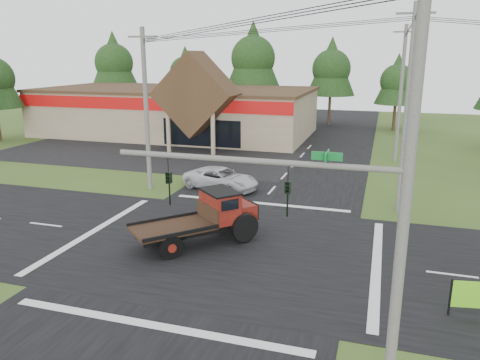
% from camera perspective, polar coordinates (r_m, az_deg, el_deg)
% --- Properties ---
extents(ground, '(120.00, 120.00, 0.00)m').
position_cam_1_polar(ground, '(22.33, -2.11, -8.15)').
color(ground, '#324B1A').
rests_on(ground, ground).
extents(road_ns, '(12.00, 120.00, 0.02)m').
position_cam_1_polar(road_ns, '(22.33, -2.11, -8.13)').
color(road_ns, black).
rests_on(road_ns, ground).
extents(road_ew, '(120.00, 12.00, 0.02)m').
position_cam_1_polar(road_ew, '(22.33, -2.11, -8.12)').
color(road_ew, black).
rests_on(road_ew, ground).
extents(parking_apron, '(28.00, 14.00, 0.02)m').
position_cam_1_polar(parking_apron, '(44.53, -11.15, 3.33)').
color(parking_apron, black).
rests_on(parking_apron, ground).
extents(cvs_building, '(30.40, 18.20, 9.19)m').
position_cam_1_polar(cvs_building, '(54.21, -7.63, 8.47)').
color(cvs_building, gray).
rests_on(cvs_building, ground).
extents(traffic_signal_mast, '(8.12, 0.24, 7.00)m').
position_cam_1_polar(traffic_signal_mast, '(12.68, 11.59, -5.32)').
color(traffic_signal_mast, '#595651').
rests_on(traffic_signal_mast, ground).
extents(utility_pole_nr, '(2.00, 0.30, 11.00)m').
position_cam_1_polar(utility_pole_nr, '(12.30, 19.70, -0.61)').
color(utility_pole_nr, '#595651').
rests_on(utility_pole_nr, ground).
extents(utility_pole_nw, '(2.00, 0.30, 10.50)m').
position_cam_1_polar(utility_pole_nw, '(31.32, -11.37, 8.47)').
color(utility_pole_nw, '#595651').
rests_on(utility_pole_nw, ground).
extents(utility_pole_ne, '(2.00, 0.30, 11.50)m').
position_cam_1_polar(utility_pole_ne, '(27.55, 19.68, 8.11)').
color(utility_pole_ne, '#595651').
rests_on(utility_pole_ne, ground).
extents(utility_pole_n, '(2.00, 0.30, 11.20)m').
position_cam_1_polar(utility_pole_n, '(41.51, 19.00, 9.97)').
color(utility_pole_n, '#595651').
rests_on(utility_pole_n, ground).
extents(tree_row_a, '(6.72, 6.72, 12.12)m').
position_cam_1_polar(tree_row_a, '(69.87, -15.13, 13.85)').
color(tree_row_a, '#332316').
rests_on(tree_row_a, ground).
extents(tree_row_b, '(5.60, 5.60, 10.10)m').
position_cam_1_polar(tree_row_b, '(67.02, -6.65, 13.08)').
color(tree_row_b, '#332316').
rests_on(tree_row_b, ground).
extents(tree_row_c, '(7.28, 7.28, 13.13)m').
position_cam_1_polar(tree_row_c, '(62.68, 1.61, 14.89)').
color(tree_row_c, '#332316').
rests_on(tree_row_c, ground).
extents(tree_row_d, '(6.16, 6.16, 11.11)m').
position_cam_1_polar(tree_row_d, '(61.77, 11.08, 13.38)').
color(tree_row_d, '#332316').
rests_on(tree_row_d, ground).
extents(tree_row_e, '(5.04, 5.04, 9.09)m').
position_cam_1_polar(tree_row_e, '(59.45, 18.63, 11.54)').
color(tree_row_e, '#332316').
rests_on(tree_row_e, ground).
extents(antique_flatbed_truck, '(5.83, 6.02, 2.54)m').
position_cam_1_polar(antique_flatbed_truck, '(22.31, -5.21, -4.72)').
color(antique_flatbed_truck, '#580D0C').
rests_on(antique_flatbed_truck, ground).
extents(white_pickup, '(5.64, 3.68, 1.44)m').
position_cam_1_polar(white_pickup, '(31.54, -2.32, 0.17)').
color(white_pickup, silver).
rests_on(white_pickup, ground).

